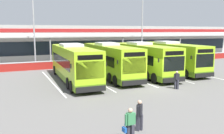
# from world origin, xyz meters

# --- Properties ---
(ground_plane) EXTENTS (200.00, 200.00, 0.00)m
(ground_plane) POSITION_xyz_m (0.00, 0.00, 0.00)
(ground_plane) COLOR #605E5B
(terminal_building) EXTENTS (70.00, 13.00, 6.00)m
(terminal_building) POSITION_xyz_m (-0.00, 26.91, 3.01)
(terminal_building) COLOR silver
(terminal_building) RESTS_ON ground
(red_barrier_wall) EXTENTS (60.00, 0.40, 1.10)m
(red_barrier_wall) POSITION_xyz_m (0.00, 14.50, 0.56)
(red_barrier_wall) COLOR maroon
(red_barrier_wall) RESTS_ON ground
(coach_bus_leftmost) EXTENTS (3.26, 12.24, 3.78)m
(coach_bus_leftmost) POSITION_xyz_m (-6.23, 5.43, 1.79)
(coach_bus_leftmost) COLOR #9ED11E
(coach_bus_leftmost) RESTS_ON ground
(coach_bus_left_centre) EXTENTS (3.26, 12.24, 3.78)m
(coach_bus_left_centre) POSITION_xyz_m (-1.91, 6.16, 1.79)
(coach_bus_left_centre) COLOR #9ED11E
(coach_bus_left_centre) RESTS_ON ground
(coach_bus_centre) EXTENTS (3.26, 12.24, 3.78)m
(coach_bus_centre) POSITION_xyz_m (2.08, 5.74, 1.79)
(coach_bus_centre) COLOR #9ED11E
(coach_bus_centre) RESTS_ON ground
(coach_bus_right_centre) EXTENTS (3.26, 12.24, 3.78)m
(coach_bus_right_centre) POSITION_xyz_m (6.55, 6.46, 1.79)
(coach_bus_right_centre) COLOR #9ED11E
(coach_bus_right_centre) RESTS_ON ground
(bay_stripe_far_west) EXTENTS (0.14, 13.00, 0.01)m
(bay_stripe_far_west) POSITION_xyz_m (-8.40, 6.00, 0.00)
(bay_stripe_far_west) COLOR silver
(bay_stripe_far_west) RESTS_ON ground
(bay_stripe_west) EXTENTS (0.14, 13.00, 0.01)m
(bay_stripe_west) POSITION_xyz_m (-4.20, 6.00, 0.00)
(bay_stripe_west) COLOR silver
(bay_stripe_west) RESTS_ON ground
(bay_stripe_mid_west) EXTENTS (0.14, 13.00, 0.01)m
(bay_stripe_mid_west) POSITION_xyz_m (0.00, 6.00, 0.00)
(bay_stripe_mid_west) COLOR silver
(bay_stripe_mid_west) RESTS_ON ground
(bay_stripe_centre) EXTENTS (0.14, 13.00, 0.01)m
(bay_stripe_centre) POSITION_xyz_m (4.20, 6.00, 0.00)
(bay_stripe_centre) COLOR silver
(bay_stripe_centre) RESTS_ON ground
(bay_stripe_mid_east) EXTENTS (0.14, 13.00, 0.01)m
(bay_stripe_mid_east) POSITION_xyz_m (8.40, 6.00, 0.00)
(bay_stripe_mid_east) COLOR silver
(bay_stripe_mid_east) RESTS_ON ground
(pedestrian_with_handbag) EXTENTS (0.62, 0.30, 1.62)m
(pedestrian_with_handbag) POSITION_xyz_m (-7.40, -8.93, 0.86)
(pedestrian_with_handbag) COLOR #33333D
(pedestrian_with_handbag) RESTS_ON ground
(pedestrian_child) EXTENTS (0.46, 0.42, 1.62)m
(pedestrian_child) POSITION_xyz_m (-6.35, -8.00, 0.87)
(pedestrian_child) COLOR #33333D
(pedestrian_child) RESTS_ON ground
(pedestrian_approaching_bus) EXTENTS (0.54, 0.34, 1.62)m
(pedestrian_approaching_bus) POSITION_xyz_m (1.18, -1.55, 0.87)
(pedestrian_approaching_bus) COLOR #33333D
(pedestrian_approaching_bus) RESTS_ON ground
(lamp_post_west) EXTENTS (3.24, 0.28, 11.00)m
(lamp_post_west) POSITION_xyz_m (-8.76, 16.55, 6.29)
(lamp_post_west) COLOR #9E9EA3
(lamp_post_west) RESTS_ON ground
(lamp_post_centre) EXTENTS (3.24, 0.28, 11.00)m
(lamp_post_centre) POSITION_xyz_m (8.46, 16.69, 6.29)
(lamp_post_centre) COLOR #9E9EA3
(lamp_post_centre) RESTS_ON ground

